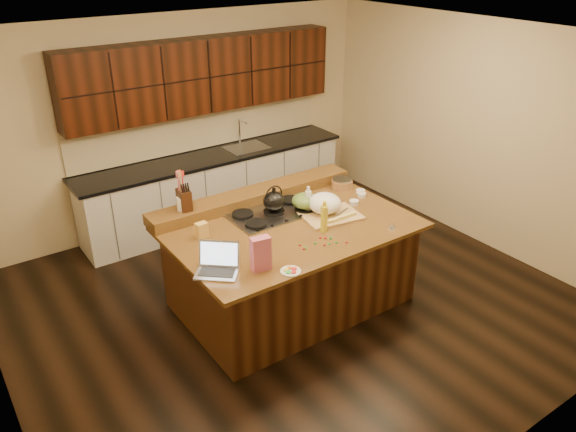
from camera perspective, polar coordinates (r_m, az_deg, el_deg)
room at (r=5.40m, az=0.30°, el=3.13°), size 5.52×5.02×2.72m
island at (r=5.81m, az=0.28°, el=-4.92°), size 2.40×1.60×0.92m
back_ledge at (r=6.08m, az=-3.51°, el=2.07°), size 2.40×0.30×0.12m
cooktop at (r=5.80m, az=-1.42°, el=0.33°), size 0.92×0.52×0.05m
back_counter at (r=7.46m, az=-7.76°, el=6.61°), size 3.70×0.66×2.40m
kettle at (r=5.74m, az=-1.43°, el=1.51°), size 0.28×0.28×0.20m
green_bowl at (r=5.81m, az=1.75°, el=1.56°), size 0.35×0.35×0.15m
laptop at (r=4.84m, az=-7.14°, el=-4.87°), size 0.45×0.44×0.25m
oil_bottle at (r=5.42m, az=3.69°, el=-0.28°), size 0.07×0.07×0.27m
vinegar_bottle at (r=5.77m, az=2.05°, el=1.40°), size 0.08×0.08×0.25m
wooden_tray at (r=5.75m, az=3.91°, el=1.01°), size 0.64×0.51×0.23m
ramekin_a at (r=6.24m, az=7.49°, el=2.15°), size 0.11×0.11×0.04m
ramekin_b at (r=6.05m, az=6.71°, el=1.39°), size 0.12×0.12×0.04m
ramekin_c at (r=6.31m, az=7.37°, el=2.46°), size 0.13×0.13×0.04m
strainer_bowl at (r=6.44m, az=5.51°, el=3.28°), size 0.25×0.25×0.09m
kitchen_timer at (r=5.60m, az=10.55°, el=-0.93°), size 0.10×0.10×0.07m
pink_bag at (r=4.79m, az=-2.80°, el=-3.85°), size 0.18×0.11×0.31m
candy_plate at (r=4.82m, az=0.27°, el=-5.63°), size 0.23×0.23×0.01m
package_box at (r=5.38m, az=-8.76°, el=-1.44°), size 0.12×0.09×0.15m
utensil_crock at (r=5.69m, az=-10.65°, el=1.26°), size 0.12×0.12×0.14m
knife_block at (r=5.68m, az=-10.51°, el=1.64°), size 0.12×0.18×0.21m
gumdrop_0 at (r=5.21m, az=1.22°, el=-2.98°), size 0.02×0.02×0.02m
gumdrop_1 at (r=5.22m, az=1.17°, el=-2.91°), size 0.02×0.02×0.02m
gumdrop_2 at (r=5.28m, az=5.99°, el=-2.67°), size 0.02×0.02×0.02m
gumdrop_3 at (r=5.35m, az=4.34°, el=-2.22°), size 0.02×0.02×0.02m
gumdrop_4 at (r=5.34m, az=3.31°, el=-2.21°), size 0.02×0.02×0.02m
gumdrop_5 at (r=5.27m, az=4.93°, el=-2.70°), size 0.02×0.02×0.02m
gumdrop_6 at (r=5.33m, az=3.79°, el=-2.27°), size 0.02×0.02×0.02m
gumdrop_7 at (r=5.24m, az=2.78°, el=-2.79°), size 0.02×0.02×0.02m
gumdrop_8 at (r=5.22m, az=3.73°, el=-2.96°), size 0.02×0.02×0.02m
gumdrop_9 at (r=5.33m, az=4.36°, el=-2.31°), size 0.02×0.02×0.02m
gumdrop_10 at (r=5.15m, az=1.62°, el=-3.34°), size 0.02×0.02×0.02m
gumdrop_11 at (r=5.17m, az=1.80°, el=-3.25°), size 0.02×0.02×0.02m
gumdrop_12 at (r=5.34m, az=3.81°, el=-2.26°), size 0.02×0.02×0.02m
gumdrop_13 at (r=5.24m, az=4.24°, el=-2.84°), size 0.02×0.02×0.02m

